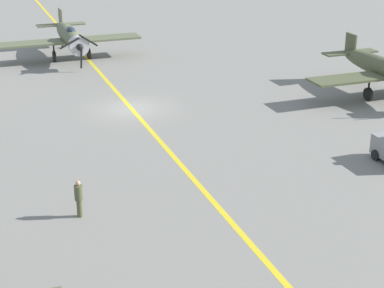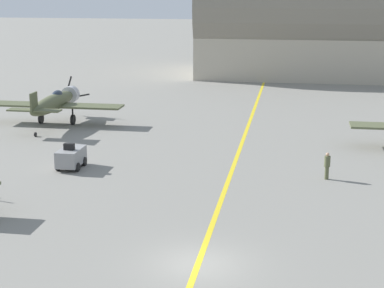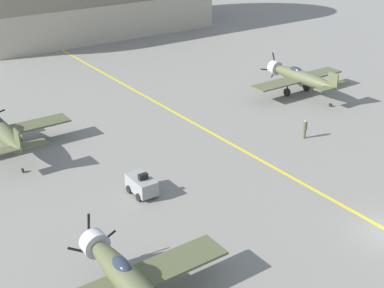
{
  "view_description": "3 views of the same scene",
  "coord_description": "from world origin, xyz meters",
  "px_view_note": "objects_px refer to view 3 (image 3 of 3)",
  "views": [
    {
      "loc": [
        10.34,
        40.01,
        13.75
      ],
      "look_at": [
        -0.07,
        11.68,
        1.78
      ],
      "focal_mm": 60.0,
      "sensor_mm": 36.0,
      "label": 1
    },
    {
      "loc": [
        4.03,
        -26.32,
        12.26
      ],
      "look_at": [
        -1.66,
        8.5,
        3.4
      ],
      "focal_mm": 60.0,
      "sensor_mm": 36.0,
      "label": 2
    },
    {
      "loc": [
        -27.52,
        -16.27,
        20.18
      ],
      "look_at": [
        -7.54,
        12.22,
        3.82
      ],
      "focal_mm": 50.0,
      "sensor_mm": 36.0,
      "label": 3
    }
  ],
  "objects_px": {
    "airplane_mid_left": "(129,282)",
    "ground_crew_walking": "(305,128)",
    "airplane_far_left": "(1,130)",
    "tow_tractor": "(142,185)",
    "airplane_far_right": "(300,77)"
  },
  "relations": [
    {
      "from": "airplane_mid_left",
      "to": "ground_crew_walking",
      "type": "height_order",
      "value": "airplane_mid_left"
    },
    {
      "from": "airplane_mid_left",
      "to": "airplane_far_left",
      "type": "distance_m",
      "value": 23.35
    },
    {
      "from": "airplane_mid_left",
      "to": "airplane_far_left",
      "type": "xyz_separation_m",
      "value": [
        0.62,
        23.34,
        0.0
      ]
    },
    {
      "from": "ground_crew_walking",
      "to": "airplane_far_left",
      "type": "bearing_deg",
      "value": 151.17
    },
    {
      "from": "tow_tractor",
      "to": "ground_crew_walking",
      "type": "height_order",
      "value": "tow_tractor"
    },
    {
      "from": "tow_tractor",
      "to": "airplane_mid_left",
      "type": "bearing_deg",
      "value": -122.91
    },
    {
      "from": "airplane_far_left",
      "to": "ground_crew_walking",
      "type": "xyz_separation_m",
      "value": [
        23.2,
        -12.77,
        -1.05
      ]
    },
    {
      "from": "airplane_mid_left",
      "to": "ground_crew_walking",
      "type": "relative_size",
      "value": 6.78
    },
    {
      "from": "airplane_far_left",
      "to": "tow_tractor",
      "type": "xyz_separation_m",
      "value": [
        6.09,
        -12.96,
        -1.22
      ]
    },
    {
      "from": "ground_crew_walking",
      "to": "airplane_far_right",
      "type": "bearing_deg",
      "value": 46.96
    },
    {
      "from": "airplane_far_right",
      "to": "tow_tractor",
      "type": "height_order",
      "value": "airplane_far_right"
    },
    {
      "from": "airplane_far_left",
      "to": "tow_tractor",
      "type": "distance_m",
      "value": 14.38
    },
    {
      "from": "airplane_far_right",
      "to": "ground_crew_walking",
      "type": "xyz_separation_m",
      "value": [
        -8.04,
        -8.61,
        -1.05
      ]
    },
    {
      "from": "tow_tractor",
      "to": "ground_crew_walking",
      "type": "relative_size",
      "value": 1.47
    },
    {
      "from": "airplane_far_right",
      "to": "ground_crew_walking",
      "type": "relative_size",
      "value": 6.78
    }
  ]
}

